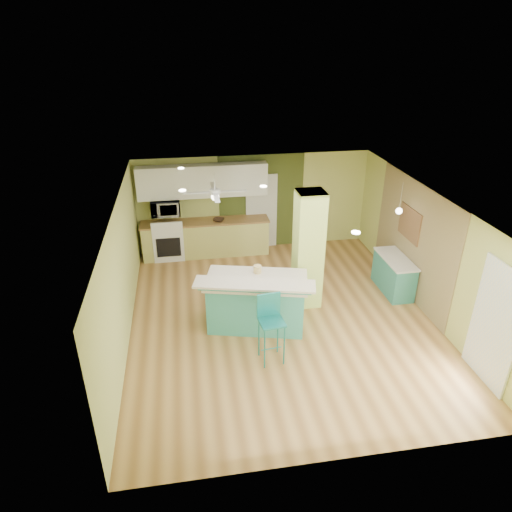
% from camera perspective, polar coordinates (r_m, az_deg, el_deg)
% --- Properties ---
extents(floor, '(6.00, 7.00, 0.01)m').
position_cam_1_polar(floor, '(9.44, 3.11, -7.70)').
color(floor, olive).
rests_on(floor, ground).
extents(ceiling, '(6.00, 7.00, 0.01)m').
position_cam_1_polar(ceiling, '(8.29, 3.53, 6.80)').
color(ceiling, white).
rests_on(ceiling, wall_back).
extents(wall_back, '(6.00, 0.01, 2.50)m').
position_cam_1_polar(wall_back, '(11.96, -0.30, 6.72)').
color(wall_back, '#C1C86B').
rests_on(wall_back, floor).
extents(wall_front, '(6.00, 0.01, 2.50)m').
position_cam_1_polar(wall_front, '(6.02, 10.73, -16.21)').
color(wall_front, '#C1C86B').
rests_on(wall_front, floor).
extents(wall_left, '(0.01, 7.00, 2.50)m').
position_cam_1_polar(wall_left, '(8.70, -16.42, -2.36)').
color(wall_left, '#C1C86B').
rests_on(wall_left, floor).
extents(wall_right, '(0.01, 7.00, 2.50)m').
position_cam_1_polar(wall_right, '(9.85, 20.64, 0.44)').
color(wall_right, '#C1C86B').
rests_on(wall_right, floor).
extents(wood_panel, '(0.02, 3.40, 2.50)m').
position_cam_1_polar(wood_panel, '(10.31, 19.02, 1.88)').
color(wood_panel, olive).
rests_on(wood_panel, floor).
extents(olive_accent, '(2.20, 0.02, 2.50)m').
position_cam_1_polar(olive_accent, '(11.97, 0.66, 6.74)').
color(olive_accent, '#445020').
rests_on(olive_accent, floor).
extents(interior_door, '(0.82, 0.05, 2.00)m').
position_cam_1_polar(interior_door, '(12.03, 0.68, 5.58)').
color(interior_door, silver).
rests_on(interior_door, floor).
extents(french_door, '(0.04, 1.08, 2.10)m').
position_cam_1_polar(french_door, '(8.28, 27.67, -7.75)').
color(french_door, white).
rests_on(french_door, floor).
extents(column, '(0.55, 0.55, 2.50)m').
position_cam_1_polar(column, '(9.38, 6.54, 0.77)').
color(column, '#C4DE67').
rests_on(column, floor).
extents(kitchen_run, '(3.25, 0.63, 0.94)m').
position_cam_1_polar(kitchen_run, '(11.84, -6.29, 2.29)').
color(kitchen_run, '#CBC86A').
rests_on(kitchen_run, floor).
extents(stove, '(0.76, 0.66, 1.08)m').
position_cam_1_polar(stove, '(11.84, -10.87, 1.89)').
color(stove, white).
rests_on(stove, floor).
extents(upper_cabinets, '(3.20, 0.34, 0.80)m').
position_cam_1_polar(upper_cabinets, '(11.44, -6.69, 9.31)').
color(upper_cabinets, white).
rests_on(upper_cabinets, wall_back).
extents(microwave, '(0.70, 0.48, 0.39)m').
position_cam_1_polar(microwave, '(11.52, -11.24, 5.94)').
color(microwave, silver).
rests_on(microwave, wall_back).
extents(ceiling_fan, '(1.41, 1.41, 0.61)m').
position_cam_1_polar(ceiling_fan, '(10.15, -5.15, 7.92)').
color(ceiling_fan, silver).
rests_on(ceiling_fan, ceiling).
extents(pendant_lamp, '(0.14, 0.14, 0.69)m').
position_cam_1_polar(pendant_lamp, '(10.05, 17.45, 5.41)').
color(pendant_lamp, silver).
rests_on(pendant_lamp, ceiling).
extents(wall_decor, '(0.03, 0.90, 0.70)m').
position_cam_1_polar(wall_decor, '(10.35, 18.65, 3.84)').
color(wall_decor, brown).
rests_on(wall_decor, wood_panel).
extents(peninsula, '(2.29, 1.64, 1.18)m').
position_cam_1_polar(peninsula, '(8.92, 0.04, -5.64)').
color(peninsula, teal).
rests_on(peninsula, floor).
extents(bar_stool, '(0.46, 0.46, 1.27)m').
position_cam_1_polar(bar_stool, '(7.91, 1.81, -7.69)').
color(bar_stool, teal).
rests_on(bar_stool, floor).
extents(side_counter, '(0.53, 1.26, 0.81)m').
position_cam_1_polar(side_counter, '(10.59, 16.82, -2.22)').
color(side_counter, teal).
rests_on(side_counter, floor).
extents(fruit_bowl, '(0.36, 0.36, 0.07)m').
position_cam_1_polar(fruit_bowl, '(11.59, -4.69, 4.51)').
color(fruit_bowl, '#372316').
rests_on(fruit_bowl, kitchen_run).
extents(canister, '(0.16, 0.16, 0.15)m').
position_cam_1_polar(canister, '(8.89, 0.19, -1.65)').
color(canister, gold).
rests_on(canister, peninsula).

